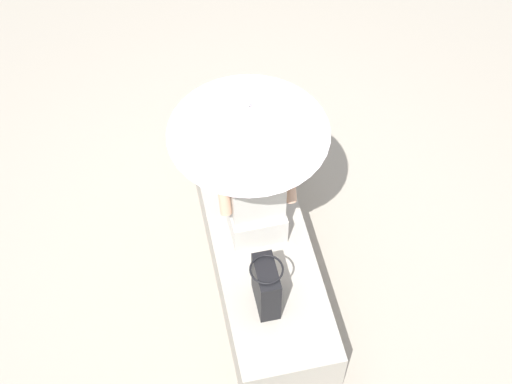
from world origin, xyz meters
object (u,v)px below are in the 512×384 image
object	(u,v)px
person_seated	(256,193)
parasol	(248,119)
handbag_black	(254,139)
tote_bag_canvas	(266,286)

from	to	relation	value
person_seated	parasol	world-z (taller)	parasol
parasol	handbag_black	size ratio (longest dim) A/B	3.32
person_seated	handbag_black	size ratio (longest dim) A/B	2.72
handbag_black	tote_bag_canvas	size ratio (longest dim) A/B	0.87
parasol	tote_bag_canvas	bearing A→B (deg)	177.37
person_seated	handbag_black	xyz separation A→B (m)	(0.62, -0.12, -0.23)
person_seated	handbag_black	bearing A→B (deg)	-10.97
parasol	person_seated	bearing A→B (deg)	-160.69
tote_bag_canvas	parasol	bearing A→B (deg)	-2.63
parasol	handbag_black	bearing A→B (deg)	-15.38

